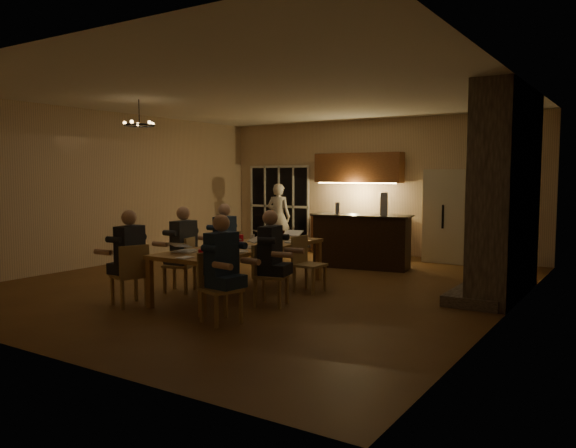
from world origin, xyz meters
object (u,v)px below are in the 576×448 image
at_px(mug_mid, 265,240).
at_px(mug_back, 252,237).
at_px(laptop_d, 250,240).
at_px(can_silver, 216,247).
at_px(can_cola, 283,234).
at_px(plate_near, 239,252).
at_px(chandelier, 139,125).
at_px(redcup_near, 202,254).
at_px(plate_left, 189,250).
at_px(person_left_mid, 184,249).
at_px(laptop_a, 184,245).
at_px(chair_right_near, 221,288).
at_px(chair_right_far, 310,264).
at_px(standing_person, 279,217).
at_px(chair_left_near, 129,275).
at_px(person_right_mid, 270,258).
at_px(person_left_far, 225,243).
at_px(laptop_c, 237,237).
at_px(chair_right_mid, 271,275).
at_px(redcup_far, 297,235).
at_px(laptop_e, 267,232).
at_px(laptop_b, 220,246).
at_px(redcup_mid, 241,238).
at_px(dining_table, 244,269).
at_px(mug_front, 223,246).
at_px(bar_bottle, 337,208).
at_px(plate_far, 291,242).
at_px(bar_blender, 384,204).
at_px(person_right_near, 222,268).
at_px(refrigerator, 448,216).
at_px(chair_left_far, 224,256).
at_px(chair_left_mid, 180,264).

height_order(mug_mid, mug_back, same).
height_order(laptop_d, can_silver, laptop_d).
bearing_deg(can_cola, plate_near, -74.52).
height_order(chandelier, redcup_near, chandelier).
bearing_deg(plate_left, person_left_mid, 139.50).
bearing_deg(laptop_a, plate_left, -76.89).
xyz_separation_m(chair_right_near, chair_right_far, (-0.04, 2.28, 0.00)).
relative_size(chair_right_far, standing_person, 0.53).
height_order(chair_left_near, laptop_a, laptop_a).
relative_size(person_right_mid, can_silver, 11.50).
distance_m(person_right_mid, can_silver, 0.88).
xyz_separation_m(person_left_far, laptop_c, (0.62, -0.46, 0.17)).
xyz_separation_m(person_left_far, laptop_d, (1.06, -0.68, 0.17)).
distance_m(chair_right_near, chandelier, 4.15).
bearing_deg(chair_right_mid, redcup_far, 5.86).
xyz_separation_m(chair_right_far, laptop_e, (-1.13, 0.41, 0.42)).
relative_size(chair_left_near, laptop_b, 2.78).
bearing_deg(chair_left_near, redcup_mid, -174.82).
bearing_deg(laptop_b, laptop_d, 69.19).
xyz_separation_m(dining_table, laptop_c, (-0.24, 0.12, 0.49)).
relative_size(laptop_e, mug_mid, 3.20).
relative_size(person_left_far, plate_near, 4.94).
distance_m(chair_left_near, chair_right_near, 1.75).
height_order(mug_front, bar_bottle, bar_bottle).
xyz_separation_m(plate_far, bar_blender, (0.59, 2.48, 0.55)).
distance_m(person_right_near, redcup_mid, 2.35).
xyz_separation_m(laptop_b, redcup_far, (-0.11, 2.28, -0.05)).
relative_size(standing_person, bar_blender, 3.70).
distance_m(chair_left_near, laptop_e, 2.74).
xyz_separation_m(laptop_b, can_silver, (-0.28, 0.24, -0.05)).
relative_size(chair_right_mid, person_right_near, 0.64).
distance_m(can_silver, plate_far, 1.51).
distance_m(person_left_far, can_silver, 1.52).
distance_m(standing_person, laptop_d, 5.40).
relative_size(refrigerator, redcup_near, 16.67).
bearing_deg(chair_left_far, chair_left_mid, 15.63).
xyz_separation_m(chair_right_mid, plate_near, (-0.50, -0.11, 0.31)).
distance_m(chair_right_near, mug_back, 2.72).
distance_m(laptop_c, laptop_d, 0.49).
relative_size(chair_right_mid, redcup_far, 7.42).
height_order(laptop_d, can_cola, laptop_d).
height_order(chair_left_near, laptop_d, laptop_d).
xyz_separation_m(person_left_far, mug_front, (0.82, -1.04, 0.11)).
height_order(person_right_near, laptop_b, person_right_near).
xyz_separation_m(chair_right_near, plate_far, (-0.49, 2.43, 0.31)).
bearing_deg(mug_mid, redcup_near, -81.60).
distance_m(chair_right_near, chair_right_mid, 1.13).
relative_size(redcup_far, can_cola, 1.00).
height_order(refrigerator, chair_right_mid, refrigerator).
bearing_deg(mug_back, chandelier, -154.87).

